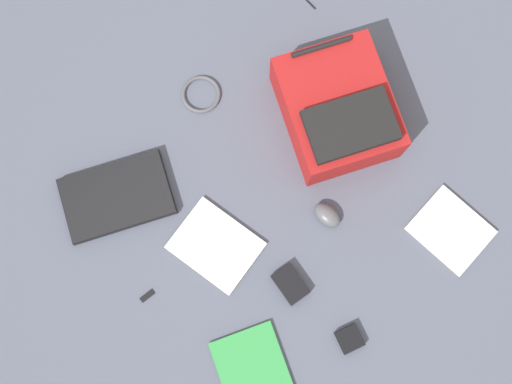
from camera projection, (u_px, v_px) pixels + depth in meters
ground_plane at (273, 198)px, 2.05m from camera, size 4.01×4.01×0.00m
backpack at (338, 110)px, 2.02m from camera, size 0.42×0.47×0.20m
laptop at (117, 196)px, 2.04m from camera, size 0.40×0.31×0.03m
book_manual at (254, 374)px, 1.94m from camera, size 0.27×0.32×0.01m
book_comic at (451, 230)px, 2.02m from camera, size 0.24×0.27×0.01m
book_red at (216, 246)px, 2.01m from camera, size 0.28×0.31×0.01m
computer_mouse at (327, 215)px, 2.02m from camera, size 0.08×0.11×0.04m
cable_coil at (202, 94)px, 2.11m from camera, size 0.13×0.13×0.01m
power_brick at (290, 284)px, 1.98m from camera, size 0.08×0.11×0.03m
earbud_pouch at (350, 339)px, 1.95m from camera, size 0.08×0.08×0.02m
usb_stick at (147, 296)px, 1.99m from camera, size 0.05×0.02×0.01m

